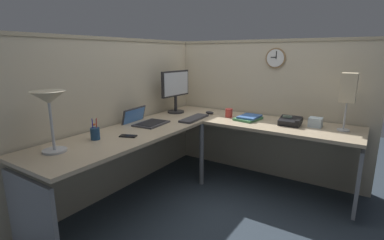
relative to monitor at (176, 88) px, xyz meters
The scene contains 17 objects.
ground_plane 1.25m from the monitor, 118.41° to the right, with size 6.80×6.80×0.00m, color #2D3842.
cubicle_wall_back 0.78m from the monitor, 161.90° to the left, with size 2.57×0.12×1.58m.
cubicle_wall_right 1.07m from the monitor, 59.83° to the right, with size 0.12×2.37×1.58m.
desk 0.93m from the monitor, 125.60° to the right, with size 2.35×2.15×0.73m.
monitor is the anchor object (origin of this frame).
laptop 0.67m from the monitor, behind, with size 0.37×0.41×0.22m.
keyboard 0.50m from the monitor, 115.52° to the right, with size 0.43×0.14×0.02m, color #38383D.
computer_mouse 0.50m from the monitor, 69.01° to the right, with size 0.06×0.10×0.03m, color #232326.
desk_lamp_dome 1.61m from the monitor, behind, with size 0.24×0.24×0.44m.
pen_cup 1.27m from the monitor, behind, with size 0.08×0.08×0.18m.
cell_phone 1.11m from the monitor, 166.37° to the right, with size 0.07×0.14×0.01m, color black.
office_phone 1.35m from the monitor, 84.60° to the right, with size 0.19×0.21×0.11m.
book_stack 0.93m from the monitor, 81.92° to the right, with size 0.31×0.26×0.04m.
desk_lamp_paper 1.80m from the monitor, 83.93° to the right, with size 0.13×0.13×0.53m.
coffee_mug 0.70m from the monitor, 79.30° to the right, with size 0.08×0.08×0.10m, color #B2332D.
tissue_box 1.57m from the monitor, 82.64° to the right, with size 0.12×0.12×0.09m, color silver.
wall_clock 1.18m from the monitor, 65.30° to the right, with size 0.04×0.22×0.22m.
Camera 1 is at (-2.36, -1.35, 1.43)m, focal length 26.55 mm.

